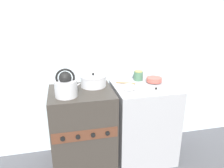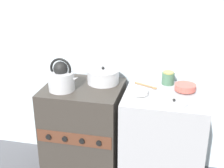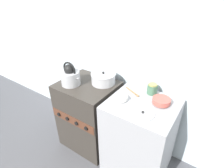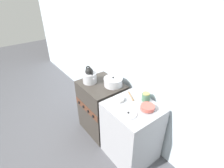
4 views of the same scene
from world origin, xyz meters
TOP-DOWN VIEW (x-y plane):
  - ground_plane at (0.00, 0.00)m, footprint 12.00×12.00m
  - wall_back at (0.00, 0.68)m, footprint 7.00×0.06m
  - stove at (0.00, 0.28)m, footprint 0.66×0.59m
  - counter at (0.70, 0.30)m, footprint 0.67×0.61m
  - kettle at (-0.15, 0.18)m, footprint 0.26×0.22m
  - cooking_pot at (0.15, 0.41)m, footprint 0.28×0.28m
  - enamel_bowl at (0.85, 0.40)m, footprint 0.17×0.17m
  - small_ceramic_bowl at (0.50, 0.24)m, footprint 0.12×0.12m
  - storage_jar at (0.70, 0.53)m, footprint 0.11×0.11m
  - loose_pot_lid at (0.77, 0.16)m, footprint 0.21×0.21m
  - wooden_spoon at (0.53, 0.42)m, footprint 0.21×0.12m

SIDE VIEW (x-z plane):
  - ground_plane at x=0.00m, z-range 0.00..0.00m
  - counter at x=0.70m, z-range 0.00..0.90m
  - stove at x=0.00m, z-range 0.00..0.91m
  - loose_pot_lid at x=0.77m, z-range 0.88..0.92m
  - wooden_spoon at x=0.53m, z-range 0.90..0.91m
  - small_ceramic_bowl at x=0.50m, z-range 0.90..0.95m
  - enamel_bowl at x=0.85m, z-range 0.90..0.96m
  - storage_jar at x=0.70m, z-range 0.89..1.01m
  - cooking_pot at x=0.15m, z-range 0.89..1.04m
  - kettle at x=-0.15m, z-range 0.87..1.15m
  - wall_back at x=0.00m, z-range 0.00..2.50m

